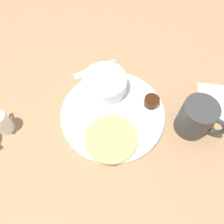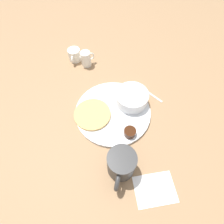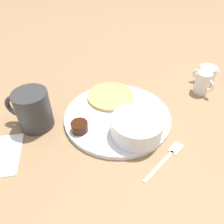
% 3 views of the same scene
% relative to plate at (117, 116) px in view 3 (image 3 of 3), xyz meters
% --- Properties ---
extents(ground_plane, '(4.00, 4.00, 0.00)m').
position_rel_plate_xyz_m(ground_plane, '(0.00, 0.00, -0.01)').
color(ground_plane, '#93704C').
extents(plate, '(0.27, 0.27, 0.01)m').
position_rel_plate_xyz_m(plate, '(0.00, 0.00, 0.00)').
color(plate, white).
rests_on(plate, ground_plane).
extents(pancake_stack, '(0.13, 0.13, 0.01)m').
position_rel_plate_xyz_m(pancake_stack, '(-0.07, -0.00, 0.01)').
color(pancake_stack, tan).
rests_on(pancake_stack, plate).
extents(bowl, '(0.12, 0.12, 0.05)m').
position_rel_plate_xyz_m(bowl, '(0.08, 0.02, 0.03)').
color(bowl, white).
rests_on(bowl, plate).
extents(syrup_cup, '(0.04, 0.04, 0.02)m').
position_rel_plate_xyz_m(syrup_cup, '(0.03, -0.10, 0.02)').
color(syrup_cup, '#38190A').
rests_on(syrup_cup, plate).
extents(butter_ramekin, '(0.04, 0.04, 0.04)m').
position_rel_plate_xyz_m(butter_ramekin, '(0.10, 0.02, 0.02)').
color(butter_ramekin, white).
rests_on(butter_ramekin, plate).
extents(coffee_mug, '(0.08, 0.11, 0.10)m').
position_rel_plate_xyz_m(coffee_mug, '(-0.02, -0.20, 0.04)').
color(coffee_mug, '#333333').
rests_on(coffee_mug, ground_plane).
extents(creamer_pitcher_near, '(0.06, 0.04, 0.07)m').
position_rel_plate_xyz_m(creamer_pitcher_near, '(-0.05, 0.27, 0.03)').
color(creamer_pitcher_near, white).
rests_on(creamer_pitcher_near, ground_plane).
extents(creamer_pitcher_far, '(0.05, 0.07, 0.05)m').
position_rel_plate_xyz_m(creamer_pitcher_far, '(-0.10, 0.31, 0.02)').
color(creamer_pitcher_far, white).
rests_on(creamer_pitcher_far, ground_plane).
extents(fork, '(0.08, 0.12, 0.00)m').
position_rel_plate_xyz_m(fork, '(0.15, 0.07, -0.00)').
color(fork, silver).
rests_on(fork, ground_plane).
extents(napkin, '(0.12, 0.09, 0.00)m').
position_rel_plate_xyz_m(napkin, '(0.06, -0.28, -0.00)').
color(napkin, white).
rests_on(napkin, ground_plane).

